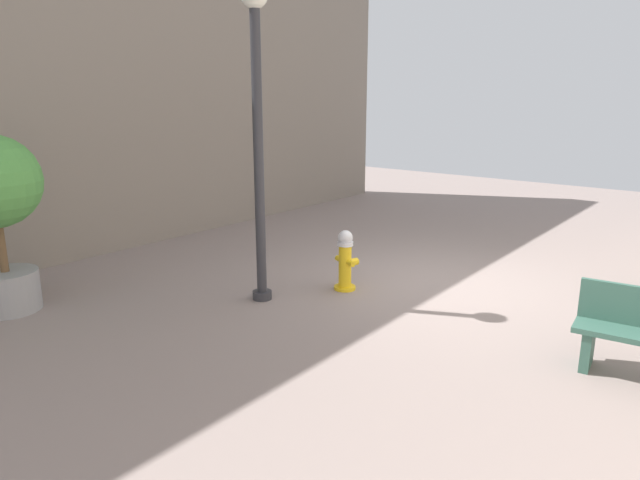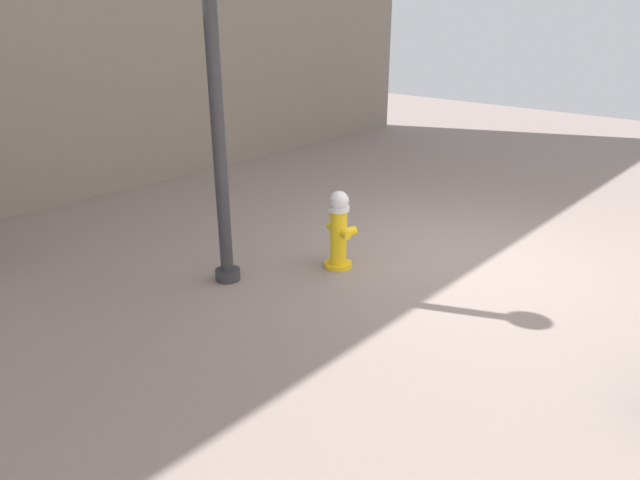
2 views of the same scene
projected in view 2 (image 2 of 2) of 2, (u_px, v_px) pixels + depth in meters
name	position (u px, v px, depth m)	size (l,w,h in m)	color
ground_plane	(454.00, 257.00, 6.98)	(23.40, 23.40, 0.00)	gray
fire_hydrant	(339.00, 229.00, 6.56)	(0.42, 0.40, 0.93)	gold
street_lamp	(211.00, 28.00, 5.40)	(0.36, 0.36, 4.33)	#2D2D33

